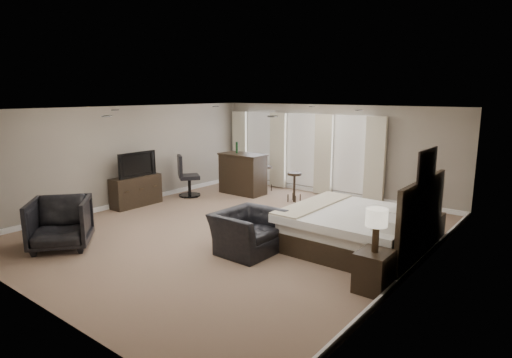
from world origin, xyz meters
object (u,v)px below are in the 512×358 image
Objects in this scene: nightstand_far at (431,227)px; armchair_near at (248,225)px; bar_stool_left at (266,179)px; armchair_far at (60,221)px; dresser at (136,191)px; bar_stool_right at (294,187)px; bed at (361,211)px; lamp_near at (376,230)px; lamp_far at (434,199)px; tv at (135,173)px; bar_counter at (243,174)px; nightstand_near at (374,271)px; desk_chair at (189,176)px.

nightstand_far is 3.77m from armchair_near.
nightstand_far is 5.45m from bar_stool_left.
nightstand_far is 0.46× the size of armchair_near.
nightstand_far is 7.30m from armchair_far.
dresser is 4.22m from bar_stool_right.
armchair_near is at bearing -139.99° from bed.
lamp_near is 1.08× the size of lamp_far.
bar_stool_right is (3.05, 2.91, 0.01)m from dresser.
tv is at bearing -136.44° from bar_stool_right.
armchair_far is at bearing -88.39° from bar_counter.
lamp_near is (0.00, -2.90, 0.67)m from nightstand_far.
nightstand_near is at bearing -90.00° from nightstand_far.
bed reaches higher than bar_stool_left.
tv reaches higher than dresser.
armchair_far reaches higher than bar_stool_right.
lamp_near is 7.04m from desk_chair.
dresser is at bearing -115.25° from bar_counter.
tv is (-6.92, -2.03, 0.59)m from nightstand_far.
lamp_far is 0.44× the size of bar_counter.
dresser is at bearing 172.80° from lamp_near.
tv is (-6.03, -0.58, 0.11)m from bed.
desk_chair is at bearing 169.95° from bed.
bed is 3.87× the size of nightstand_near.
bed is at bearing 121.54° from nightstand_near.
nightstand_far is (0.00, 2.90, -0.04)m from nightstand_near.
nightstand_far is 0.58m from lamp_far.
lamp_near reaches higher than lamp_far.
desk_chair is at bearing -154.11° from bar_stool_right.
dresser is 1.78× the size of bar_stool_left.
lamp_far is at bearing -140.58° from desk_chair.
bar_counter reaches higher than tv.
nightstand_far is at bearing 0.00° from lamp_far.
lamp_far is 0.50× the size of desk_chair.
bar_stool_right reaches higher than nightstand_far.
bar_counter is (-0.16, 5.63, 0.06)m from armchair_far.
desk_chair is (0.33, 1.59, 0.21)m from dresser.
lamp_near is 0.62× the size of armchair_far.
bed reaches higher than bar_counter.
bar_counter reaches higher than armchair_near.
bar_stool_right is (-3.87, 0.88, -0.44)m from lamp_far.
nightstand_near is 1.01× the size of lamp_far.
armchair_near is at bearing -15.08° from armchair_far.
dresser reaches higher than nightstand_near.
lamp_far is at bearing -15.47° from bar_stool_left.
bar_counter reaches higher than armchair_far.
desk_chair is at bearing 78.08° from dresser.
lamp_far reaches higher than bar_stool_left.
bar_stool_right is at bearing 24.65° from armchair_far.
tv is at bearing 172.80° from lamp_near.
lamp_far is at bearing -8.24° from armchair_far.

